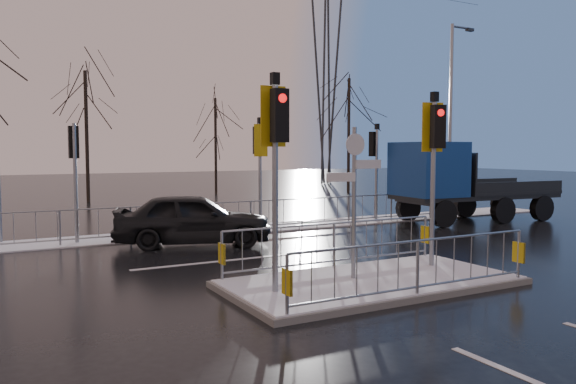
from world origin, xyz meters
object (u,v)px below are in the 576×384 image
traffic_island (370,267)px  street_lamp_right (452,111)px  flatbed_truck (448,180)px  car_far_lane (193,219)px

traffic_island → street_lamp_right: (10.58, 8.49, 4.00)m
traffic_island → flatbed_truck: 10.95m
flatbed_truck → street_lamp_right: bearing=43.3°
flatbed_truck → street_lamp_right: street_lamp_right is taller
car_far_lane → traffic_island: bearing=-147.0°
street_lamp_right → flatbed_truck: bearing=-136.7°
traffic_island → street_lamp_right: 14.14m
car_far_lane → street_lamp_right: street_lamp_right is taller
traffic_island → street_lamp_right: street_lamp_right is taller
car_far_lane → flatbed_truck: bearing=-69.3°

